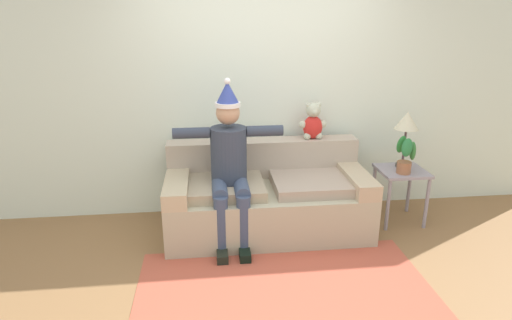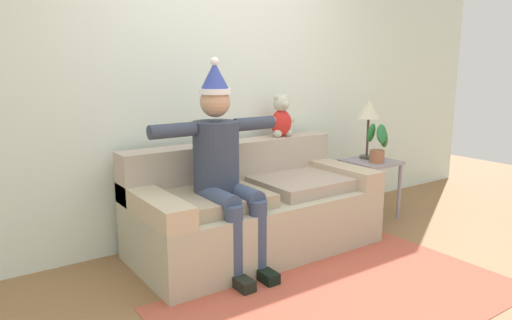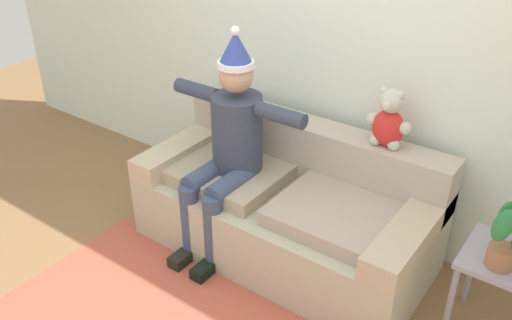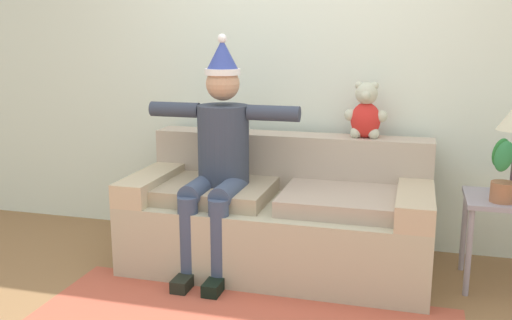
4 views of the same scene
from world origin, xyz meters
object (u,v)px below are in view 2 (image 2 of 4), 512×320
(couch, at_px, (253,209))
(side_table, at_px, (370,171))
(table_lamp, at_px, (369,112))
(teddy_bear, at_px, (281,118))
(potted_plant, at_px, (378,144))
(person_seated, at_px, (223,164))

(couch, distance_m, side_table, 1.40)
(side_table, height_order, table_lamp, table_lamp)
(teddy_bear, height_order, table_lamp, teddy_bear)
(couch, height_order, potted_plant, potted_plant)
(person_seated, bearing_deg, side_table, 5.49)
(side_table, xyz_separation_m, table_lamp, (0.04, 0.09, 0.56))
(person_seated, relative_size, table_lamp, 2.65)
(couch, xyz_separation_m, potted_plant, (1.36, -0.10, 0.42))
(couch, distance_m, person_seated, 0.61)
(teddy_bear, relative_size, side_table, 0.67)
(person_seated, xyz_separation_m, teddy_bear, (0.89, 0.46, 0.23))
(teddy_bear, distance_m, side_table, 1.07)
(potted_plant, bearing_deg, teddy_bear, 154.92)
(person_seated, distance_m, table_lamp, 1.84)
(table_lamp, distance_m, potted_plant, 0.35)
(person_seated, height_order, side_table, person_seated)
(side_table, xyz_separation_m, potted_plant, (-0.03, -0.10, 0.28))
(couch, bearing_deg, person_seated, -156.17)
(table_lamp, bearing_deg, person_seated, -171.78)
(teddy_bear, xyz_separation_m, table_lamp, (0.92, -0.20, 0.01))
(couch, relative_size, teddy_bear, 5.14)
(teddy_bear, xyz_separation_m, potted_plant, (0.85, -0.40, -0.27))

